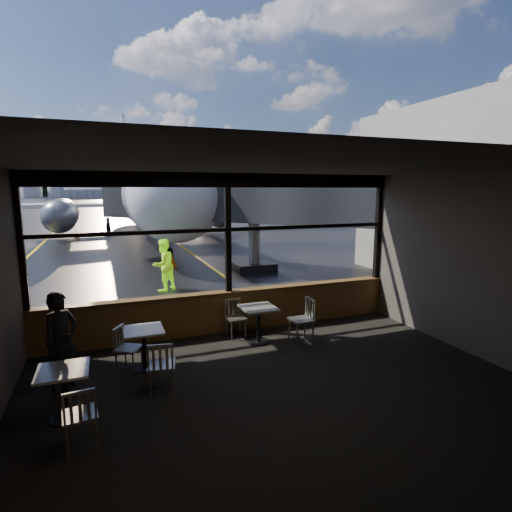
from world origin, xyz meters
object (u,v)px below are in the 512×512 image
chair_near_n (236,319)px  passenger (61,341)px  cone_nose (172,261)px  cafe_table_mid (144,349)px  cafe_table_left (65,394)px  airliner (139,157)px  ground_crew (163,265)px  chair_mid_s (162,366)px  chair_near_e (301,320)px  chair_left_s (80,415)px  jet_bridge (277,208)px  cone_wing (77,234)px  chair_mid_w (129,349)px  cafe_table_near (259,325)px

chair_near_n → passenger: (-3.27, -1.19, 0.39)m
chair_near_n → cone_nose: chair_near_n is taller
cafe_table_mid → cafe_table_left: cafe_table_mid is taller
airliner → ground_crew: size_ratio=21.67×
chair_near_n → chair_mid_s: chair_mid_s is taller
chair_near_e → chair_left_s: 4.64m
cafe_table_left → chair_near_e: size_ratio=0.78×
airliner → jet_bridge: bearing=-77.6°
cone_wing → chair_mid_s: bearing=-83.9°
cone_wing → chair_near_n: bearing=-78.5°
airliner → chair_mid_w: 23.12m
chair_near_e → chair_mid_s: (-3.01, -1.09, -0.03)m
cafe_table_near → chair_mid_s: chair_mid_s is taller
jet_bridge → ground_crew: (-4.44, -1.23, -1.67)m
cafe_table_left → chair_near_n: size_ratio=0.90×
cone_nose → cone_wing: (-4.26, 12.61, -0.03)m
cafe_table_mid → passenger: size_ratio=0.47×
cafe_table_near → chair_left_s: (-3.29, -2.40, 0.04)m
cone_wing → passenger: bearing=-87.4°
cafe_table_near → jet_bridge: bearing=63.2°
chair_left_s → cone_wing: bearing=86.7°
chair_near_n → cafe_table_left: bearing=30.5°
cafe_table_near → cafe_table_mid: 2.38m
cafe_table_mid → chair_mid_w: (-0.26, 0.01, 0.04)m
chair_left_s → passenger: bearing=94.2°
chair_mid_s → passenger: passenger is taller
cafe_table_near → cafe_table_left: (-3.52, -1.67, -0.02)m
airliner → chair_left_s: 25.12m
chair_near_e → passenger: size_ratio=0.59×
chair_near_n → ground_crew: ground_crew is taller
chair_mid_w → ground_crew: size_ratio=0.50×
chair_near_e → cone_wing: (-5.45, 21.70, -0.23)m
cafe_table_near → cone_wing: (-4.61, 21.42, -0.14)m
chair_mid_s → cone_nose: (1.81, 10.18, -0.16)m
jet_bridge → chair_left_s: bearing=-126.5°
cafe_table_left → jet_bridge: bearing=50.0°
chair_left_s → chair_near_e: bearing=20.7°
airliner → cone_nose: size_ratio=65.34×
cafe_table_near → chair_near_e: size_ratio=0.82×
jet_bridge → cone_nose: jet_bridge is taller
cafe_table_left → ground_crew: bearing=71.3°
cafe_table_mid → cafe_table_left: (-1.18, -1.23, -0.00)m
chair_near_n → cone_nose: bearing=-93.5°
jet_bridge → cone_nose: 4.85m
cafe_table_near → chair_mid_s: 2.56m
chair_near_n → cafe_table_mid: bearing=21.1°
passenger → chair_mid_s: bearing=-64.7°
chair_near_n → chair_mid_w: (-2.26, -0.91, -0.00)m
cafe_table_mid → chair_left_s: (-0.95, -1.97, 0.05)m
chair_near_n → cone_wing: chair_near_n is taller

